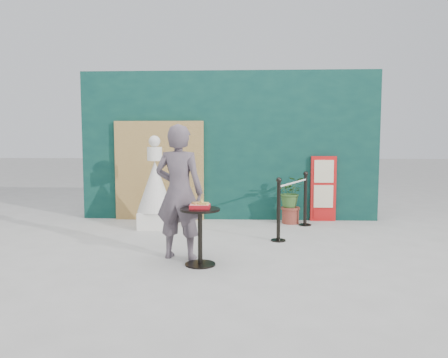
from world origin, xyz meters
TOP-DOWN VIEW (x-y plane):
  - ground at (0.00, 0.00)m, footprint 60.00×60.00m
  - back_wall at (0.00, 3.15)m, footprint 6.00×0.30m
  - bamboo_fence at (-1.40, 2.94)m, footprint 1.80×0.08m
  - woman at (-0.56, 0.08)m, footprint 0.74×0.56m
  - menu_board at (1.90, 2.95)m, footprint 0.50×0.07m
  - statue at (-1.31, 2.09)m, footprint 0.67×0.67m
  - cafe_table at (-0.24, -0.23)m, footprint 0.52×0.52m
  - food_basket at (-0.24, -0.23)m, footprint 0.26×0.19m
  - planter at (1.22, 2.66)m, footprint 0.54×0.47m
  - stanchion_barrier at (1.18, 1.82)m, footprint 0.84×1.54m

SIDE VIEW (x-z plane):
  - ground at x=0.00m, z-range 0.00..0.00m
  - stanchion_barrier at x=1.18m, z-range -0.02..1.01m
  - cafe_table at x=-0.24m, z-range 0.12..0.87m
  - planter at x=1.22m, z-range 0.07..0.99m
  - menu_board at x=1.90m, z-range 0.00..1.30m
  - statue at x=-1.31m, z-range -0.16..1.55m
  - food_basket at x=-0.24m, z-range 0.73..0.84m
  - woman at x=-0.56m, z-range 0.00..1.85m
  - bamboo_fence at x=-1.40m, z-range 0.00..2.00m
  - back_wall at x=0.00m, z-range 0.00..3.00m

